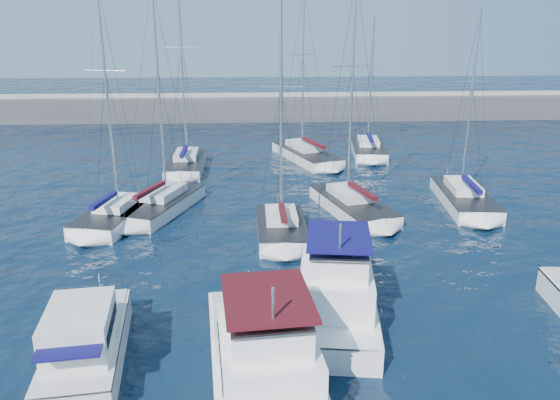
{
  "coord_description": "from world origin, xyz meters",
  "views": [
    {
      "loc": [
        -3.35,
        -21.97,
        12.66
      ],
      "look_at": [
        -1.8,
        7.34,
        3.0
      ],
      "focal_mm": 35.0,
      "sensor_mm": 36.0,
      "label": 1
    }
  ],
  "objects_px": {
    "motor_yacht_port_outer": "(85,345)",
    "sailboat_mid_d": "(352,205)",
    "sailboat_mid_c": "(281,228)",
    "sailboat_back_b": "(306,154)",
    "sailboat_mid_e": "(464,198)",
    "motor_yacht_stbd_inner": "(336,294)",
    "sailboat_back_c": "(368,149)",
    "sailboat_back_a": "(186,163)",
    "sailboat_mid_b": "(161,204)",
    "motor_yacht_port_inner": "(264,363)",
    "sailboat_mid_a": "(114,215)"
  },
  "relations": [
    {
      "from": "sailboat_back_a",
      "to": "sailboat_back_b",
      "type": "relative_size",
      "value": 1.08
    },
    {
      "from": "sailboat_mid_e",
      "to": "sailboat_back_b",
      "type": "relative_size",
      "value": 0.88
    },
    {
      "from": "sailboat_mid_a",
      "to": "sailboat_mid_b",
      "type": "xyz_separation_m",
      "value": [
        2.72,
        2.2,
        -0.02
      ]
    },
    {
      "from": "sailboat_mid_b",
      "to": "sailboat_mid_c",
      "type": "distance_m",
      "value": 9.6
    },
    {
      "from": "motor_yacht_port_inner",
      "to": "sailboat_back_b",
      "type": "xyz_separation_m",
      "value": [
        4.84,
        34.21,
        -0.62
      ]
    },
    {
      "from": "motor_yacht_port_inner",
      "to": "sailboat_back_c",
      "type": "bearing_deg",
      "value": 67.12
    },
    {
      "from": "sailboat_mid_a",
      "to": "sailboat_mid_d",
      "type": "bearing_deg",
      "value": 16.7
    },
    {
      "from": "motor_yacht_port_outer",
      "to": "sailboat_mid_b",
      "type": "height_order",
      "value": "sailboat_mid_b"
    },
    {
      "from": "motor_yacht_port_outer",
      "to": "sailboat_mid_c",
      "type": "height_order",
      "value": "sailboat_mid_c"
    },
    {
      "from": "sailboat_mid_d",
      "to": "sailboat_mid_a",
      "type": "bearing_deg",
      "value": 169.16
    },
    {
      "from": "sailboat_mid_c",
      "to": "sailboat_mid_e",
      "type": "bearing_deg",
      "value": 21.38
    },
    {
      "from": "sailboat_back_a",
      "to": "sailboat_back_c",
      "type": "bearing_deg",
      "value": 14.79
    },
    {
      "from": "motor_yacht_port_outer",
      "to": "sailboat_mid_a",
      "type": "relative_size",
      "value": 0.48
    },
    {
      "from": "sailboat_mid_c",
      "to": "sailboat_back_a",
      "type": "distance_m",
      "value": 18.18
    },
    {
      "from": "sailboat_mid_b",
      "to": "sailboat_mid_e",
      "type": "bearing_deg",
      "value": 20.73
    },
    {
      "from": "motor_yacht_stbd_inner",
      "to": "sailboat_mid_e",
      "type": "relative_size",
      "value": 0.72
    },
    {
      "from": "sailboat_mid_b",
      "to": "sailboat_mid_d",
      "type": "bearing_deg",
      "value": 16.15
    },
    {
      "from": "motor_yacht_stbd_inner",
      "to": "sailboat_mid_d",
      "type": "xyz_separation_m",
      "value": [
        3.25,
        13.98,
        -0.6
      ]
    },
    {
      "from": "motor_yacht_port_outer",
      "to": "sailboat_back_b",
      "type": "distance_m",
      "value": 34.43
    },
    {
      "from": "motor_yacht_port_inner",
      "to": "sailboat_back_a",
      "type": "height_order",
      "value": "sailboat_back_a"
    },
    {
      "from": "sailboat_mid_e",
      "to": "sailboat_back_c",
      "type": "height_order",
      "value": "sailboat_mid_e"
    },
    {
      "from": "sailboat_mid_c",
      "to": "sailboat_mid_d",
      "type": "distance_m",
      "value": 6.68
    },
    {
      "from": "motor_yacht_port_outer",
      "to": "sailboat_back_b",
      "type": "bearing_deg",
      "value": 63.49
    },
    {
      "from": "sailboat_back_b",
      "to": "sailboat_back_c",
      "type": "height_order",
      "value": "sailboat_back_b"
    },
    {
      "from": "sailboat_mid_e",
      "to": "sailboat_back_a",
      "type": "bearing_deg",
      "value": 158.19
    },
    {
      "from": "motor_yacht_stbd_inner",
      "to": "sailboat_mid_a",
      "type": "distance_m",
      "value": 17.96
    },
    {
      "from": "sailboat_mid_b",
      "to": "sailboat_back_c",
      "type": "xyz_separation_m",
      "value": [
        17.95,
        16.13,
        -0.02
      ]
    },
    {
      "from": "sailboat_back_b",
      "to": "sailboat_back_c",
      "type": "relative_size",
      "value": 1.16
    },
    {
      "from": "sailboat_mid_e",
      "to": "sailboat_back_b",
      "type": "xyz_separation_m",
      "value": [
        -10.08,
        14.05,
        0.01
      ]
    },
    {
      "from": "sailboat_mid_d",
      "to": "motor_yacht_port_outer",
      "type": "bearing_deg",
      "value": -143.42
    },
    {
      "from": "motor_yacht_port_outer",
      "to": "motor_yacht_port_inner",
      "type": "distance_m",
      "value": 7.0
    },
    {
      "from": "sailboat_back_c",
      "to": "sailboat_back_a",
      "type": "bearing_deg",
      "value": -158.26
    },
    {
      "from": "sailboat_mid_d",
      "to": "sailboat_back_c",
      "type": "xyz_separation_m",
      "value": [
        4.68,
        17.0,
        -0.02
      ]
    },
    {
      "from": "motor_yacht_port_inner",
      "to": "sailboat_mid_e",
      "type": "height_order",
      "value": "sailboat_mid_e"
    },
    {
      "from": "motor_yacht_port_inner",
      "to": "sailboat_mid_a",
      "type": "bearing_deg",
      "value": 112.58
    },
    {
      "from": "sailboat_mid_c",
      "to": "sailboat_back_b",
      "type": "height_order",
      "value": "sailboat_back_b"
    },
    {
      "from": "sailboat_mid_d",
      "to": "sailboat_back_a",
      "type": "bearing_deg",
      "value": 120.63
    },
    {
      "from": "motor_yacht_port_outer",
      "to": "sailboat_mid_d",
      "type": "height_order",
      "value": "sailboat_mid_d"
    },
    {
      "from": "sailboat_mid_d",
      "to": "sailboat_back_c",
      "type": "distance_m",
      "value": 17.63
    },
    {
      "from": "sailboat_back_a",
      "to": "sailboat_back_b",
      "type": "height_order",
      "value": "sailboat_back_a"
    },
    {
      "from": "motor_yacht_port_outer",
      "to": "sailboat_mid_e",
      "type": "bearing_deg",
      "value": 33.44
    },
    {
      "from": "motor_yacht_port_outer",
      "to": "sailboat_back_b",
      "type": "relative_size",
      "value": 0.48
    },
    {
      "from": "motor_yacht_port_outer",
      "to": "sailboat_mid_c",
      "type": "distance_m",
      "value": 15.3
    },
    {
      "from": "sailboat_back_a",
      "to": "sailboat_back_c",
      "type": "relative_size",
      "value": 1.25
    },
    {
      "from": "sailboat_back_c",
      "to": "sailboat_mid_a",
      "type": "bearing_deg",
      "value": -131.92
    },
    {
      "from": "motor_yacht_port_inner",
      "to": "sailboat_mid_c",
      "type": "distance_m",
      "value": 14.8
    },
    {
      "from": "sailboat_mid_b",
      "to": "sailboat_mid_e",
      "type": "relative_size",
      "value": 1.12
    },
    {
      "from": "sailboat_mid_a",
      "to": "sailboat_mid_d",
      "type": "relative_size",
      "value": 0.99
    },
    {
      "from": "sailboat_mid_b",
      "to": "sailboat_mid_c",
      "type": "bearing_deg",
      "value": -12.37
    },
    {
      "from": "sailboat_mid_c",
      "to": "sailboat_back_a",
      "type": "xyz_separation_m",
      "value": [
        -7.63,
        16.5,
        0.01
      ]
    }
  ]
}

